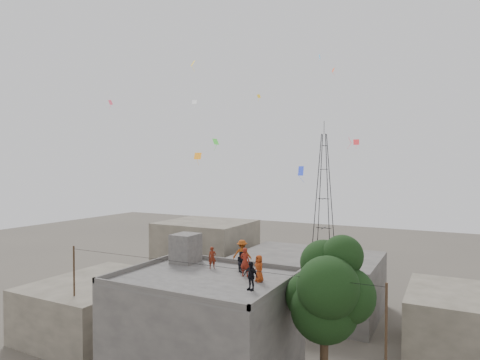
{
  "coord_description": "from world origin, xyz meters",
  "views": [
    {
      "loc": [
        12.96,
        -20.19,
        12.58
      ],
      "look_at": [
        1.52,
        1.74,
        11.93
      ],
      "focal_mm": 30.0,
      "sensor_mm": 36.0,
      "label": 1
    }
  ],
  "objects_px": {
    "stair_head_box": "(186,248)",
    "transmission_tower": "(324,192)",
    "tree": "(328,292)",
    "person_red_adult": "(245,262)",
    "person_dark_adult": "(251,276)"
  },
  "relations": [
    {
      "from": "stair_head_box",
      "to": "person_dark_adult",
      "type": "bearing_deg",
      "value": -28.01
    },
    {
      "from": "tree",
      "to": "transmission_tower",
      "type": "distance_m",
      "value": 41.12
    },
    {
      "from": "transmission_tower",
      "to": "person_red_adult",
      "type": "xyz_separation_m",
      "value": [
        6.1,
        -38.72,
        -2.09
      ]
    },
    {
      "from": "tree",
      "to": "transmission_tower",
      "type": "height_order",
      "value": "transmission_tower"
    },
    {
      "from": "stair_head_box",
      "to": "transmission_tower",
      "type": "relative_size",
      "value": 0.1
    },
    {
      "from": "person_dark_adult",
      "to": "person_red_adult",
      "type": "bearing_deg",
      "value": 137.48
    },
    {
      "from": "stair_head_box",
      "to": "transmission_tower",
      "type": "height_order",
      "value": "transmission_tower"
    },
    {
      "from": "person_red_adult",
      "to": "person_dark_adult",
      "type": "xyz_separation_m",
      "value": [
        1.5,
        -2.3,
        -0.1
      ]
    },
    {
      "from": "person_dark_adult",
      "to": "tree",
      "type": "bearing_deg",
      "value": 37.52
    },
    {
      "from": "stair_head_box",
      "to": "person_red_adult",
      "type": "distance_m",
      "value": 5.46
    },
    {
      "from": "tree",
      "to": "transmission_tower",
      "type": "relative_size",
      "value": 0.45
    },
    {
      "from": "stair_head_box",
      "to": "tree",
      "type": "xyz_separation_m",
      "value": [
        10.57,
        -2.0,
        -1.0
      ]
    },
    {
      "from": "person_red_adult",
      "to": "person_dark_adult",
      "type": "distance_m",
      "value": 2.75
    },
    {
      "from": "tree",
      "to": "person_red_adult",
      "type": "bearing_deg",
      "value": 172.61
    },
    {
      "from": "transmission_tower",
      "to": "person_dark_adult",
      "type": "xyz_separation_m",
      "value": [
        7.6,
        -41.02,
        -2.19
      ]
    }
  ]
}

